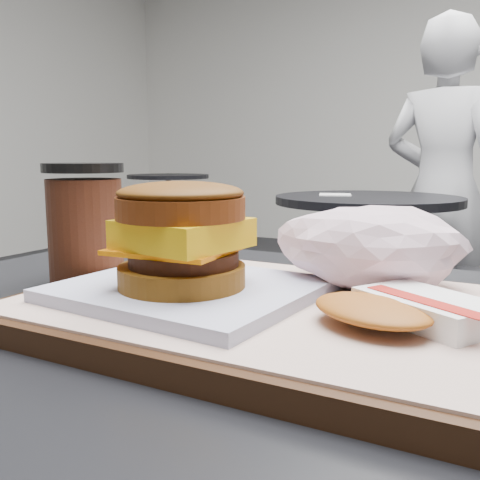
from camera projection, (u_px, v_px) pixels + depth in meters
name	position (u px, v px, depth m)	size (l,w,h in m)	color
serving_tray	(264.00, 310.00, 0.43)	(0.38, 0.28, 0.02)	black
breakfast_sandwich	(184.00, 249.00, 0.42)	(0.20, 0.18, 0.09)	silver
hash_brown	(403.00, 309.00, 0.36)	(0.14, 0.12, 0.02)	white
crumpled_wrapper	(369.00, 246.00, 0.46)	(0.16, 0.12, 0.07)	white
coffee_cup	(85.00, 226.00, 0.55)	(0.08, 0.08, 0.12)	#3B190E
neighbor_table	(366.00, 248.00, 2.05)	(0.70, 0.70, 0.75)	black
napkin	(335.00, 195.00, 2.07)	(0.12, 0.12, 0.00)	silver
patron	(442.00, 193.00, 2.33)	(0.54, 0.35, 1.48)	silver
bg_table_mid	(168.00, 198.00, 4.36)	(0.66, 0.66, 0.75)	black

